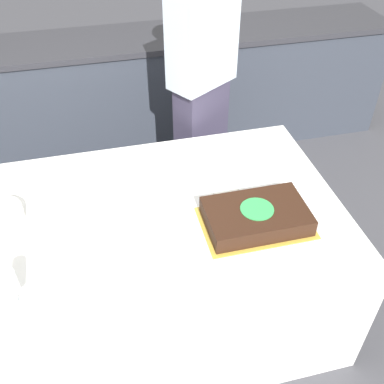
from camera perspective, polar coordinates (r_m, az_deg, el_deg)
name	(u,v)px	position (r m, az deg, el deg)	size (l,w,h in m)	color
ground_plane	(148,309)	(2.64, -5.58, -14.62)	(14.00, 14.00, 0.00)	#424247
back_counter	(109,98)	(3.60, -10.51, 11.68)	(4.40, 0.58, 0.92)	#333842
dining_table	(144,268)	(2.35, -6.14, -9.56)	(1.92, 1.16, 0.72)	white
cake	(256,216)	(2.04, 8.14, -3.08)	(0.49, 0.33, 0.09)	gold
wine_glass	(10,283)	(1.79, -22.12, -10.71)	(0.06, 0.06, 0.18)	white
side_plate_near_cake	(222,184)	(2.25, 3.89, 0.99)	(0.17, 0.17, 0.00)	white
person_cutting_cake	(202,90)	(2.71, 1.24, 12.85)	(0.44, 0.38, 1.71)	#383347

